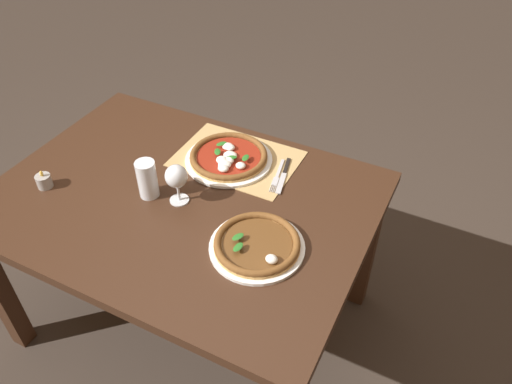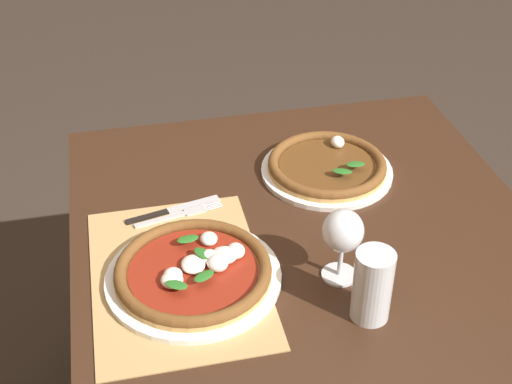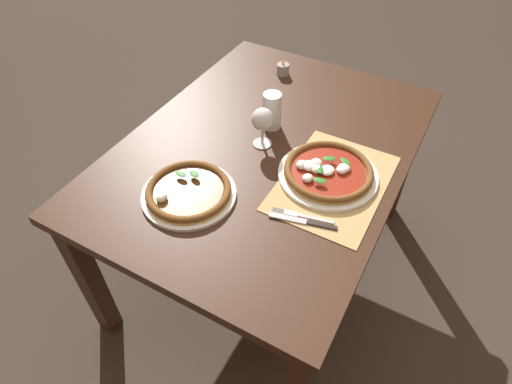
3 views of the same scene
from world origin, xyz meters
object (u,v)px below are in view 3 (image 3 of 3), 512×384
knife (302,221)px  votive_candle (283,70)px  pizza_near (328,172)px  pizza_far (188,192)px  pint_glass (272,111)px  fork (302,216)px  wine_glass (262,121)px

knife → votive_candle: bearing=30.4°
pizza_near → pizza_far: pizza_near is taller
votive_candle → knife: bearing=-149.6°
knife → pint_glass: bearing=38.5°
fork → knife: (-0.02, -0.01, 0.00)m
pizza_near → knife: (-0.23, -0.01, -0.02)m
pizza_far → votive_candle: bearing=5.0°
pizza_near → votive_candle: 0.69m
pint_glass → knife: size_ratio=0.68×
fork → knife: knife is taller
pizza_far → knife: (0.08, -0.38, -0.01)m
pizza_near → fork: pizza_near is taller
wine_glass → pint_glass: 0.12m
pizza_far → pint_glass: size_ratio=2.15×
knife → wine_glass: bearing=46.4°
pizza_near → fork: 0.21m
pizza_near → knife: 0.23m
pizza_far → fork: (0.10, -0.36, -0.01)m
wine_glass → knife: bearing=-133.6°
wine_glass → fork: wine_glass is taller
pint_glass → fork: size_ratio=0.73×
fork → pint_glass: bearing=39.0°
votive_candle → pizza_near: bearing=-140.8°
pizza_near → pizza_far: (-0.31, 0.36, -0.00)m
wine_glass → votive_candle: bearing=17.8°
pizza_near → wine_glass: bearing=80.3°
wine_glass → votive_candle: wine_glass is taller
pizza_far → pint_glass: bearing=-7.6°
votive_candle → wine_glass: bearing=-162.2°
pizza_near → pint_glass: (0.16, 0.30, 0.05)m
wine_glass → pint_glass: (0.11, 0.02, -0.04)m
pint_glass → fork: pint_glass is taller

